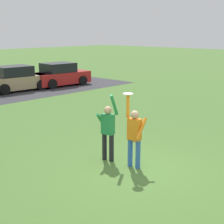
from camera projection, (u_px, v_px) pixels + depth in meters
ground_plane at (137, 168)px, 9.77m from camera, size 120.00×120.00×0.00m
person_catcher at (134, 134)px, 9.58m from camera, size 0.49×0.56×2.08m
person_defender at (108, 129)px, 10.11m from camera, size 0.49×0.58×2.04m
frisbee_disc at (128, 94)px, 9.45m from camera, size 0.28×0.28×0.02m
parked_car_tan at (16, 79)px, 22.07m from camera, size 4.22×2.27×1.59m
parked_car_red at (60, 75)px, 24.12m from camera, size 4.22×2.27×1.59m
field_cone_orange at (134, 136)px, 12.13m from camera, size 0.26×0.26×0.32m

